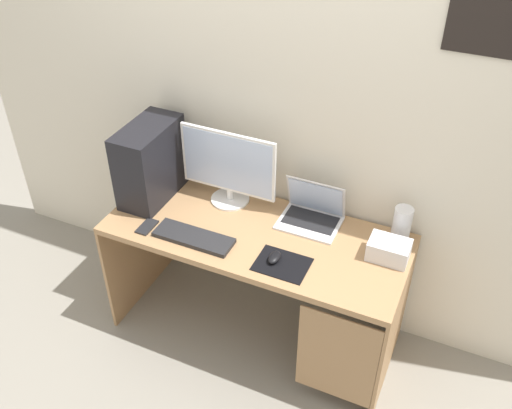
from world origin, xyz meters
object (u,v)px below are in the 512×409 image
(laptop, at_px, (312,214))
(keyboard, at_px, (194,237))
(monitor, at_px, (228,168))
(speaker, at_px, (402,225))
(projector, at_px, (389,250))
(cell_phone, at_px, (147,227))
(pc_tower, at_px, (150,162))
(mouse_left, at_px, (274,257))

(laptop, distance_m, keyboard, 0.63)
(monitor, relative_size, speaker, 2.77)
(projector, xyz_separation_m, cell_phone, (-1.21, -0.29, -0.05))
(laptop, bearing_deg, pc_tower, -171.00)
(monitor, bearing_deg, pc_tower, -163.70)
(pc_tower, relative_size, speaker, 2.21)
(mouse_left, bearing_deg, speaker, 38.25)
(mouse_left, height_order, cell_phone, mouse_left)
(speaker, bearing_deg, keyboard, -155.88)
(cell_phone, bearing_deg, laptop, 28.07)
(laptop, bearing_deg, cell_phone, -151.93)
(projector, height_order, mouse_left, projector)
(mouse_left, bearing_deg, keyboard, -177.40)
(laptop, distance_m, projector, 0.46)
(pc_tower, bearing_deg, mouse_left, -15.42)
(speaker, bearing_deg, monitor, -176.46)
(monitor, xyz_separation_m, mouse_left, (0.42, -0.35, -0.20))
(projector, relative_size, cell_phone, 1.54)
(speaker, relative_size, mouse_left, 2.06)
(monitor, xyz_separation_m, keyboard, (-0.02, -0.37, -0.21))
(laptop, height_order, mouse_left, laptop)
(keyboard, height_order, cell_phone, keyboard)
(pc_tower, height_order, monitor, same)
(laptop, distance_m, mouse_left, 0.38)
(pc_tower, relative_size, keyboard, 1.04)
(monitor, relative_size, projector, 2.73)
(laptop, bearing_deg, speaker, 4.72)
(speaker, bearing_deg, projector, -97.13)
(projector, height_order, cell_phone, projector)
(pc_tower, bearing_deg, projector, 0.85)
(monitor, height_order, keyboard, monitor)
(speaker, relative_size, projector, 0.99)
(projector, bearing_deg, laptop, 164.68)
(pc_tower, relative_size, mouse_left, 4.55)
(pc_tower, xyz_separation_m, monitor, (0.42, 0.12, 0.00))
(projector, height_order, keyboard, projector)
(pc_tower, bearing_deg, monitor, 16.30)
(projector, distance_m, mouse_left, 0.56)
(pc_tower, xyz_separation_m, cell_phone, (0.12, -0.27, -0.21))
(keyboard, xyz_separation_m, mouse_left, (0.44, 0.02, 0.01))
(speaker, height_order, projector, speaker)
(pc_tower, height_order, cell_phone, pc_tower)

